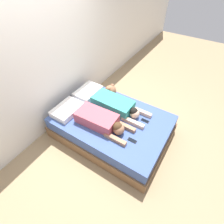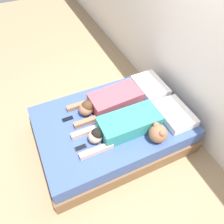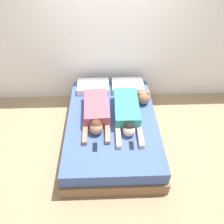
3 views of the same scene
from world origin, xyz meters
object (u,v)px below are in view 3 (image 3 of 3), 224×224
at_px(cell_phone_right, 132,145).
at_px(bed, 112,129).
at_px(plush_toy, 143,97).
at_px(person_left, 97,112).
at_px(cell_phone_left, 95,147).
at_px(pillow_head_left, 93,87).
at_px(person_right, 127,112).
at_px(pillow_head_right, 128,86).

bearing_deg(cell_phone_right, bed, 115.06).
bearing_deg(plush_toy, person_left, -158.25).
bearing_deg(bed, cell_phone_left, -114.77).
height_order(pillow_head_left, plush_toy, plush_toy).
height_order(person_left, person_right, person_left).
height_order(pillow_head_left, pillow_head_right, same).
bearing_deg(pillow_head_right, person_right, -96.24).
relative_size(pillow_head_right, cell_phone_right, 3.75).
bearing_deg(person_left, person_right, -2.13).
relative_size(person_right, cell_phone_left, 7.49).
height_order(person_right, cell_phone_right, person_right).
distance_m(pillow_head_right, person_right, 0.77).
bearing_deg(person_left, pillow_head_right, 52.70).
bearing_deg(pillow_head_right, pillow_head_left, 180.00).
relative_size(person_left, cell_phone_right, 6.96).
bearing_deg(pillow_head_left, cell_phone_right, -66.95).
xyz_separation_m(person_left, cell_phone_left, (-0.02, -0.63, -0.10)).
xyz_separation_m(pillow_head_right, cell_phone_left, (-0.58, -1.37, -0.05)).
xyz_separation_m(pillow_head_left, person_right, (0.56, -0.76, 0.05)).
height_order(person_left, cell_phone_right, person_left).
height_order(bed, pillow_head_left, pillow_head_left).
bearing_deg(cell_phone_right, cell_phone_left, -178.94).
bearing_deg(person_left, plush_toy, 21.75).
bearing_deg(person_right, plush_toy, 47.34).
relative_size(bed, cell_phone_left, 13.97).
relative_size(person_left, person_right, 0.93).
relative_size(pillow_head_left, cell_phone_left, 3.75).
relative_size(bed, pillow_head_left, 3.73).
bearing_deg(person_right, pillow_head_left, 126.42).
xyz_separation_m(bed, pillow_head_left, (-0.32, 0.81, 0.29)).
xyz_separation_m(cell_phone_right, plush_toy, (0.29, 0.94, 0.12)).
height_order(pillow_head_right, person_left, person_left).
relative_size(pillow_head_right, cell_phone_left, 3.75).
bearing_deg(bed, cell_phone_right, -64.94).
height_order(pillow_head_left, cell_phone_left, pillow_head_left).
height_order(bed, cell_phone_left, cell_phone_left).
xyz_separation_m(cell_phone_left, cell_phone_right, (0.52, 0.01, 0.00)).
height_order(pillow_head_left, person_left, person_left).
distance_m(pillow_head_left, cell_phone_left, 1.38).
bearing_deg(bed, pillow_head_left, 111.64).
xyz_separation_m(person_right, cell_phone_left, (-0.50, -0.61, -0.10)).
distance_m(bed, pillow_head_left, 0.92).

